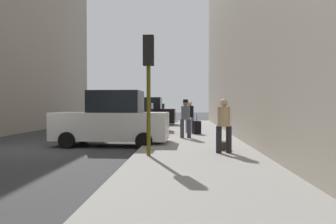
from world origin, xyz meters
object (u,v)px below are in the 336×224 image
at_px(parked_gray_coupe, 153,114).
at_px(traffic_light, 149,69).
at_px(fire_hydrant, 160,130).
at_px(pedestrian_in_jeans, 190,115).
at_px(duffel_bag, 223,146).
at_px(parked_red_hatchback, 133,119).
at_px(parked_black_suv, 146,113).
at_px(rolling_suitcase, 197,127).
at_px(parked_white_van, 112,121).
at_px(pedestrian_in_tan_coat, 224,123).
at_px(pedestrian_with_beanie, 186,117).

distance_m(parked_gray_coupe, traffic_light, 21.45).
bearing_deg(traffic_light, fire_hydrant, 90.50).
bearing_deg(fire_hydrant, pedestrian_in_jeans, 58.97).
distance_m(pedestrian_in_jeans, duffel_bag, 6.92).
height_order(parked_red_hatchback, parked_black_suv, parked_black_suv).
bearing_deg(traffic_light, rolling_suitcase, 76.87).
distance_m(parked_white_van, pedestrian_in_tan_coat, 5.03).
bearing_deg(fire_hydrant, rolling_suitcase, 43.18).
xyz_separation_m(parked_gray_coupe, pedestrian_with_beanie, (3.00, -16.00, 0.29)).
height_order(pedestrian_in_jeans, rolling_suitcase, pedestrian_in_jeans).
distance_m(parked_black_suv, traffic_light, 15.63).
xyz_separation_m(parked_white_van, duffel_bag, (4.26, -2.02, -0.74)).
distance_m(fire_hydrant, pedestrian_in_tan_coat, 5.71).
distance_m(parked_white_van, parked_gray_coupe, 17.86).
bearing_deg(parked_red_hatchback, pedestrian_in_jeans, -14.93).
bearing_deg(pedestrian_in_tan_coat, traffic_light, -164.75).
bearing_deg(parked_red_hatchback, duffel_bag, -60.94).
bearing_deg(parked_white_van, parked_gray_coupe, 90.00).
bearing_deg(pedestrian_with_beanie, duffel_bag, -71.96).
height_order(parked_white_van, parked_black_suv, same).
bearing_deg(parked_gray_coupe, parked_black_suv, -90.00).
relative_size(parked_black_suv, fire_hydrant, 6.59).
bearing_deg(parked_white_van, pedestrian_in_tan_coat, -33.77).
height_order(traffic_light, pedestrian_with_beanie, traffic_light).
bearing_deg(traffic_light, parked_red_hatchback, 101.55).
bearing_deg(pedestrian_in_jeans, pedestrian_with_beanie, -95.08).
relative_size(parked_gray_coupe, pedestrian_in_jeans, 2.46).
bearing_deg(parked_gray_coupe, pedestrian_in_jeans, -76.02).
xyz_separation_m(rolling_suitcase, duffel_bag, (0.67, -6.06, -0.20)).
xyz_separation_m(fire_hydrant, pedestrian_in_jeans, (1.45, 2.42, 0.61)).
height_order(pedestrian_in_jeans, pedestrian_in_tan_coat, same).
bearing_deg(pedestrian_with_beanie, traffic_light, -102.23).
relative_size(fire_hydrant, duffel_bag, 1.60).
relative_size(traffic_light, pedestrian_with_beanie, 2.03).
distance_m(rolling_suitcase, duffel_bag, 6.10).
bearing_deg(pedestrian_in_tan_coat, fire_hydrant, 114.75).
height_order(traffic_light, duffel_bag, traffic_light).
xyz_separation_m(pedestrian_in_jeans, pedestrian_with_beanie, (-0.26, -2.92, 0.03)).
xyz_separation_m(fire_hydrant, pedestrian_with_beanie, (1.19, -0.50, 0.64)).
relative_size(pedestrian_in_jeans, rolling_suitcase, 1.64).
height_order(parked_black_suv, duffel_bag, parked_black_suv).
bearing_deg(parked_white_van, pedestrian_in_jeans, 55.70).
distance_m(traffic_light, pedestrian_with_beanie, 5.64).
height_order(parked_red_hatchback, rolling_suitcase, parked_red_hatchback).
distance_m(parked_black_suv, rolling_suitcase, 8.75).
relative_size(parked_white_van, rolling_suitcase, 4.49).
bearing_deg(parked_gray_coupe, traffic_light, -85.02).
bearing_deg(traffic_light, pedestrian_in_jeans, 80.29).
bearing_deg(parked_red_hatchback, parked_gray_coupe, 90.00).
xyz_separation_m(parked_white_van, parked_red_hatchback, (0.00, 5.64, -0.18)).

